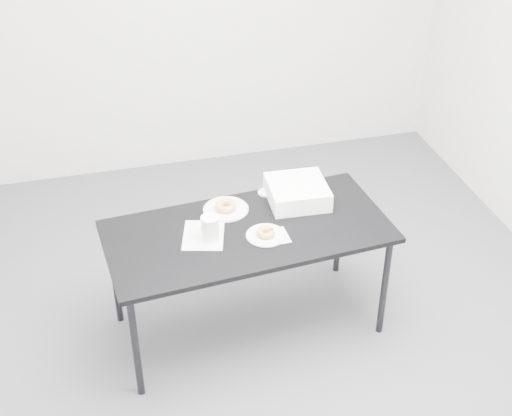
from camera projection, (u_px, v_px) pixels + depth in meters
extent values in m
plane|color=#454549|center=(250.00, 326.00, 4.17)|extent=(4.00, 4.00, 0.00)
cube|color=black|center=(248.00, 232.00, 3.81)|extent=(1.57, 0.84, 0.03)
cylinder|color=black|center=(136.00, 347.00, 3.57)|extent=(0.04, 0.04, 0.66)
cylinder|color=black|center=(115.00, 276.00, 4.04)|extent=(0.04, 0.04, 0.66)
cylinder|color=black|center=(385.00, 287.00, 3.96)|extent=(0.04, 0.04, 0.66)
cylinder|color=black|center=(339.00, 228.00, 4.43)|extent=(0.04, 0.04, 0.66)
cube|color=silver|center=(203.00, 235.00, 3.75)|extent=(0.27, 0.31, 0.00)
cube|color=green|center=(213.00, 223.00, 3.85)|extent=(0.05, 0.05, 0.00)
cylinder|color=#0B7B7F|center=(210.00, 224.00, 3.83)|extent=(0.11, 0.07, 0.01)
cube|color=silver|center=(274.00, 237.00, 3.74)|extent=(0.15, 0.15, 0.00)
cylinder|color=silver|center=(266.00, 235.00, 3.75)|extent=(0.21, 0.21, 0.01)
torus|color=#BF833C|center=(266.00, 232.00, 3.73)|extent=(0.11, 0.11, 0.03)
cylinder|color=silver|center=(226.00, 209.00, 3.95)|extent=(0.25, 0.25, 0.01)
torus|color=#BF833C|center=(226.00, 206.00, 3.94)|extent=(0.12, 0.12, 0.04)
cylinder|color=white|center=(210.00, 228.00, 3.69)|extent=(0.09, 0.09, 0.14)
cylinder|color=white|center=(265.00, 193.00, 4.09)|extent=(0.09, 0.09, 0.01)
cube|color=white|center=(297.00, 192.00, 4.01)|extent=(0.34, 0.34, 0.11)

